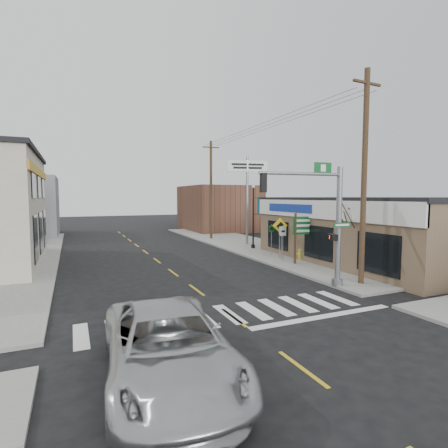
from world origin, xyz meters
name	(u,v)px	position (x,y,z in m)	size (l,w,h in m)	color
ground	(234,318)	(0.00, 0.00, 0.00)	(140.00, 140.00, 0.00)	black
sidewalk_right	(266,249)	(9.00, 13.00, 0.07)	(6.00, 38.00, 0.13)	gray
sidewalk_left	(2,268)	(-9.00, 13.00, 0.07)	(6.00, 38.00, 0.13)	gray
center_line	(173,272)	(0.00, 8.00, 0.01)	(0.12, 56.00, 0.01)	gold
crosswalk	(229,314)	(0.00, 0.40, 0.01)	(11.00, 2.20, 0.01)	silver
thrift_store	(390,230)	(14.50, 6.00, 2.00)	(12.00, 14.00, 4.00)	brown
bldg_distant_right	(218,208)	(12.00, 30.00, 2.80)	(8.00, 10.00, 5.60)	brown
bldg_distant_left	(11,207)	(-11.00, 32.00, 3.20)	(9.00, 10.00, 6.40)	slate
suv	(168,346)	(-3.20, -3.24, 0.83)	(2.76, 5.98, 1.66)	#B0B4B6
traffic_signal_pole	(327,213)	(5.53, 1.72, 3.52)	(4.48, 0.37, 5.68)	gray
guide_sign	(305,231)	(8.20, 6.90, 2.14)	(1.79, 0.14, 3.13)	#473220
fire_hydrant	(300,254)	(8.50, 7.84, 0.52)	(0.22, 0.22, 0.72)	gold
ped_crossing_sign	(280,230)	(7.90, 9.35, 1.98)	(1.05, 0.07, 2.70)	gray
lamp_post	(254,212)	(8.26, 13.71, 3.07)	(0.66, 0.52, 5.07)	black
dance_center_sign	(247,179)	(8.85, 16.06, 5.75)	(3.56, 0.22, 7.57)	gray
bare_tree	(353,207)	(8.80, 3.55, 3.70)	(2.27, 2.27, 4.54)	black
shrub_front	(369,259)	(10.99, 4.40, 0.57)	(1.17, 1.17, 0.88)	#1A3117
shrub_back	(318,249)	(11.00, 9.08, 0.52)	(1.03, 1.03, 0.77)	#1D3215
utility_pole_near	(364,175)	(7.50, 1.56, 5.27)	(1.74, 0.26, 10.01)	#4D3726
utility_pole_far	(211,189)	(7.50, 21.14, 5.02)	(1.66, 0.25, 9.55)	#443323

